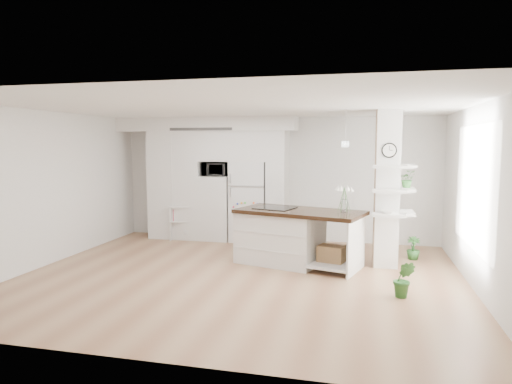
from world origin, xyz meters
The scene contains 14 objects.
floor centered at (0.00, 0.00, 0.00)m, with size 7.00×6.00×0.01m, color #A47D58.
room centered at (0.00, 0.00, 1.86)m, with size 7.04×6.04×2.72m.
cabinet_wall centered at (-1.45, 2.67, 1.51)m, with size 4.00×0.71×2.70m.
refrigerator centered at (-0.53, 2.68, 0.88)m, with size 0.78×0.69×1.75m.
column centered at (2.38, 1.13, 1.35)m, with size 0.69×0.90×2.70m.
window centered at (3.48, 0.30, 1.50)m, with size 2.40×2.40×0.00m, color white.
pendant_light centered at (1.70, 0.15, 2.12)m, with size 0.12×0.12×0.10m, color white.
kitchen_island centered at (0.59, 0.98, 0.51)m, with size 2.37×1.59×1.55m.
bookshelf centered at (-1.94, 2.51, 0.33)m, with size 0.71×0.51×0.76m.
floor_plant_a centered at (2.47, -0.47, 0.26)m, with size 0.29×0.23×0.52m, color #2C6528.
floor_plant_b centered at (2.82, 1.79, 0.21)m, with size 0.24×0.24×0.42m, color #2C6528.
microwave centered at (-1.27, 2.62, 1.57)m, with size 0.54×0.37×0.30m, color #2D2D2D.
shelf_plant centered at (2.63, 1.30, 1.52)m, with size 0.27×0.23×0.30m, color #2C6528.
decor_bowl centered at (2.30, 0.90, 1.00)m, with size 0.22×0.22×0.05m, color white.
Camera 1 is at (1.90, -6.91, 2.12)m, focal length 32.00 mm.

